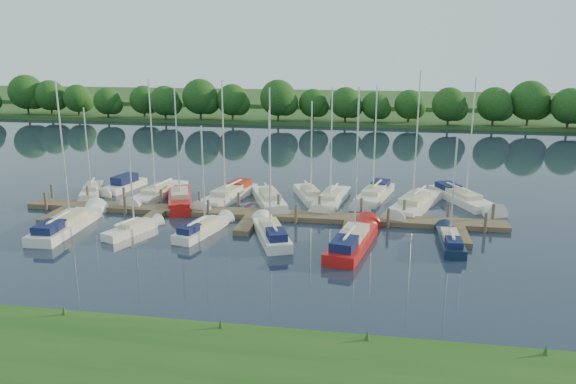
% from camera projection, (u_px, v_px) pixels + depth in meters
% --- Properties ---
extents(ground, '(260.00, 260.00, 0.00)m').
position_uv_depth(ground, '(230.00, 250.00, 38.74)').
color(ground, '#192432').
rests_on(ground, ground).
extents(near_bank, '(90.00, 10.00, 0.50)m').
position_uv_depth(near_bank, '(129.00, 380.00, 23.43)').
color(near_bank, '#1A4614').
rests_on(near_bank, ground).
extents(dock, '(40.00, 6.00, 0.40)m').
position_uv_depth(dock, '(253.00, 216.00, 45.65)').
color(dock, '#4B392A').
rests_on(dock, ground).
extents(mooring_pilings, '(38.24, 2.84, 2.00)m').
position_uv_depth(mooring_pilings, '(256.00, 208.00, 46.62)').
color(mooring_pilings, '#473D33').
rests_on(mooring_pilings, ground).
extents(far_shore, '(180.00, 30.00, 0.60)m').
position_uv_depth(far_shore, '(330.00, 114.00, 110.14)').
color(far_shore, '#22451A').
rests_on(far_shore, ground).
extents(distant_hill, '(220.00, 40.00, 1.40)m').
position_uv_depth(distant_hill, '(340.00, 100.00, 133.87)').
color(distant_hill, '#345726').
rests_on(distant_hill, ground).
extents(treeline, '(144.24, 8.90, 8.27)m').
position_uv_depth(treeline, '(341.00, 102.00, 96.32)').
color(treeline, '#38281C').
rests_on(treeline, ground).
extents(sailboat_n_0, '(3.46, 6.62, 8.64)m').
position_uv_depth(sailboat_n_0, '(92.00, 193.00, 52.66)').
color(sailboat_n_0, silver).
rests_on(sailboat_n_0, ground).
extents(motorboat, '(2.65, 5.82, 1.79)m').
position_uv_depth(motorboat, '(124.00, 186.00, 54.64)').
color(motorboat, silver).
rests_on(motorboat, ground).
extents(sailboat_n_2, '(3.14, 8.99, 11.18)m').
position_uv_depth(sailboat_n_2, '(157.00, 195.00, 51.96)').
color(sailboat_n_2, silver).
rests_on(sailboat_n_2, ground).
extents(sailboat_n_3, '(4.40, 8.29, 10.71)m').
position_uv_depth(sailboat_n_3, '(180.00, 200.00, 50.10)').
color(sailboat_n_3, '#B21410').
rests_on(sailboat_n_3, ground).
extents(sailboat_n_4, '(3.86, 8.84, 11.21)m').
position_uv_depth(sailboat_n_4, '(228.00, 197.00, 50.99)').
color(sailboat_n_4, silver).
rests_on(sailboat_n_4, ground).
extents(sailboat_n_5, '(4.46, 8.23, 10.68)m').
position_uv_depth(sailboat_n_5, '(270.00, 202.00, 49.62)').
color(sailboat_n_5, silver).
rests_on(sailboat_n_5, ground).
extents(sailboat_n_6, '(3.80, 7.18, 9.33)m').
position_uv_depth(sailboat_n_6, '(310.00, 197.00, 51.20)').
color(sailboat_n_6, silver).
rests_on(sailboat_n_6, ground).
extents(sailboat_n_7, '(2.94, 8.46, 10.62)m').
position_uv_depth(sailboat_n_7, '(331.00, 201.00, 49.93)').
color(sailboat_n_7, silver).
rests_on(sailboat_n_7, ground).
extents(sailboat_n_8, '(3.68, 8.58, 10.79)m').
position_uv_depth(sailboat_n_8, '(374.00, 196.00, 51.44)').
color(sailboat_n_8, silver).
rests_on(sailboat_n_8, ground).
extents(sailboat_n_9, '(5.07, 9.53, 12.23)m').
position_uv_depth(sailboat_n_9, '(414.00, 206.00, 48.16)').
color(sailboat_n_9, silver).
rests_on(sailboat_n_9, ground).
extents(sailboat_n_10, '(5.40, 8.86, 11.46)m').
position_uv_depth(sailboat_n_10, '(463.00, 199.00, 50.22)').
color(sailboat_n_10, silver).
rests_on(sailboat_n_10, ground).
extents(sailboat_s_0, '(2.42, 9.15, 11.64)m').
position_uv_depth(sailboat_s_0, '(67.00, 225.00, 43.01)').
color(sailboat_s_0, silver).
rests_on(sailboat_s_0, ground).
extents(sailboat_s_1, '(2.81, 5.33, 7.05)m').
position_uv_depth(sailboat_s_1, '(132.00, 230.00, 42.22)').
color(sailboat_s_1, silver).
rests_on(sailboat_s_1, ground).
extents(sailboat_s_2, '(2.91, 6.54, 8.44)m').
position_uv_depth(sailboat_s_2, '(202.00, 230.00, 42.09)').
color(sailboat_s_2, silver).
rests_on(sailboat_s_2, ground).
extents(sailboat_s_3, '(4.01, 7.45, 9.75)m').
position_uv_depth(sailboat_s_3, '(271.00, 234.00, 40.97)').
color(sailboat_s_3, silver).
rests_on(sailboat_s_3, ground).
extents(sailboat_s_4, '(3.50, 9.09, 11.55)m').
position_uv_depth(sailboat_s_4, '(353.00, 242.00, 39.29)').
color(sailboat_s_4, '#B21410').
rests_on(sailboat_s_4, ground).
extents(sailboat_s_5, '(1.59, 6.26, 8.11)m').
position_uv_depth(sailboat_s_5, '(450.00, 241.00, 39.57)').
color(sailboat_s_5, '#0F1C33').
rests_on(sailboat_s_5, ground).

